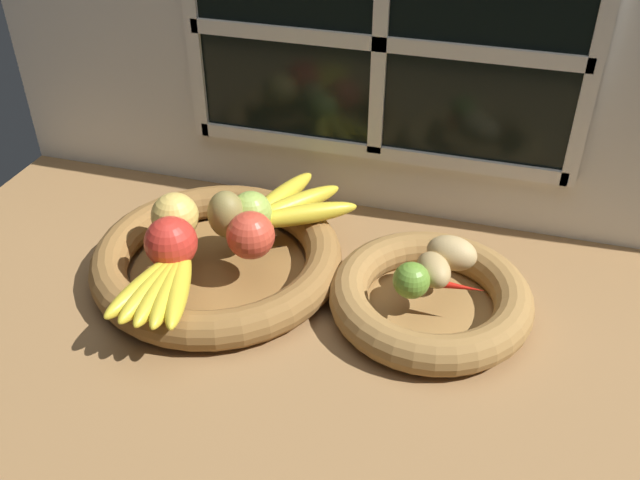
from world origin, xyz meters
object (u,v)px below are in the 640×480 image
pear_brown (226,214)px  potato_back (452,253)px  fruit_bowl_left (218,259)px  chili_pepper (441,284)px  apple_green_back (251,212)px  apple_red_front (171,243)px  apple_golden_left (175,216)px  potato_large (434,270)px  fruit_bowl_right (430,298)px  apple_red_right (251,235)px  banana_bunch_back (290,206)px  lime_near (411,280)px  banana_bunch_front (163,285)px

pear_brown → potato_back: size_ratio=1.04×
fruit_bowl_left → chili_pepper: chili_pepper is taller
apple_green_back → potato_back: apple_green_back is taller
fruit_bowl_left → potato_back: bearing=6.9°
apple_red_front → pear_brown: size_ratio=1.00×
apple_golden_left → potato_large: size_ratio=1.09×
fruit_bowl_right → apple_red_front: bearing=-169.9°
fruit_bowl_left → potato_back: size_ratio=5.26×
fruit_bowl_left → fruit_bowl_right: bearing=0.0°
apple_red_right → potato_back: 29.78cm
fruit_bowl_right → apple_green_back: apple_green_back is taller
fruit_bowl_left → chili_pepper: 35.43cm
apple_golden_left → banana_bunch_back: apple_golden_left is taller
apple_red_right → potato_back: (29.23, 5.58, -1.12)cm
fruit_bowl_right → banana_bunch_back: 27.94cm
apple_red_front → banana_bunch_back: apple_red_front is taller
apple_golden_left → lime_near: bearing=-6.0°
apple_golden_left → apple_red_right: apple_golden_left is taller
banana_bunch_back → chili_pepper: size_ratio=1.63×
potato_back → potato_large: (-1.96, -4.31, -0.36)cm
chili_pepper → potato_back: bearing=82.9°
lime_near → fruit_bowl_right: bearing=56.3°
banana_bunch_front → potato_large: size_ratio=2.75×
potato_large → lime_near: lime_near is taller
chili_pepper → apple_red_front: bearing=-174.2°
apple_red_right → pear_brown: (-5.49, 3.88, 0.25)cm
banana_bunch_front → lime_near: (33.31, 9.51, 1.06)cm
banana_bunch_front → chili_pepper: (37.23, 11.71, -0.37)cm
chili_pepper → banana_bunch_front: bearing=-164.1°
apple_golden_left → apple_green_back: (10.63, 4.99, -0.38)cm
banana_bunch_front → lime_near: size_ratio=3.59×
potato_large → chili_pepper: bearing=-49.0°
potato_large → banana_bunch_back: bearing=156.5°
fruit_bowl_right → apple_red_right: bearing=-177.3°
pear_brown → potato_back: bearing=2.8°
apple_red_right → pear_brown: 6.72cm
apple_red_right → banana_bunch_front: size_ratio=0.39×
apple_green_back → chili_pepper: (31.12, -6.77, -2.14)cm
fruit_bowl_left → pear_brown: pear_brown is taller
banana_bunch_front → apple_red_right: bearing=54.5°
fruit_bowl_right → potato_large: size_ratio=4.38×
apple_red_front → banana_bunch_front: size_ratio=0.42×
apple_red_front → lime_near: apple_red_front is taller
banana_bunch_front → potato_back: (37.80, 17.61, 0.98)cm
fruit_bowl_right → potato_large: 5.21cm
apple_red_front → apple_green_back: size_ratio=1.18×
lime_near → chili_pepper: lime_near is taller
banana_bunch_front → banana_bunch_back: size_ratio=0.95×
apple_red_front → banana_bunch_front: (1.78, -6.63, -2.36)cm
apple_golden_left → apple_red_right: 13.17cm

